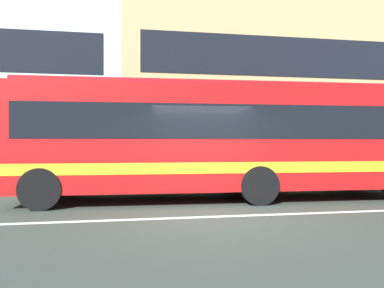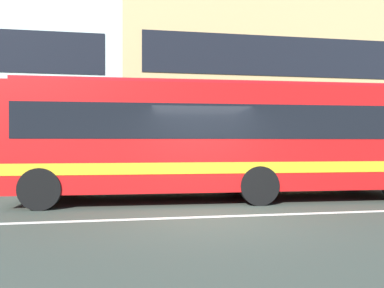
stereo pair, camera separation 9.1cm
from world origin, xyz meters
name	(u,v)px [view 2 (the right image)]	position (x,y,z in m)	size (l,w,h in m)	color
ground_plane	(212,217)	(0.00, 0.00, 0.00)	(160.00, 160.00, 0.00)	#373F36
lane_centre_line	(212,217)	(0.00, 0.00, 0.00)	(60.00, 0.16, 0.01)	silver
hedge_row_far	(217,171)	(1.49, 6.00, 0.45)	(17.16, 1.10, 0.89)	#194D21
apartment_block_right	(299,89)	(9.88, 16.12, 5.46)	(24.64, 11.08, 10.92)	tan
transit_bus	(223,137)	(0.81, 2.34, 1.76)	(11.36, 2.91, 3.20)	red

